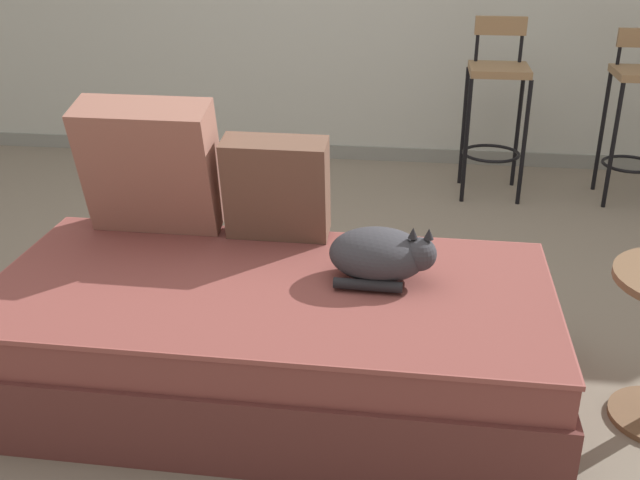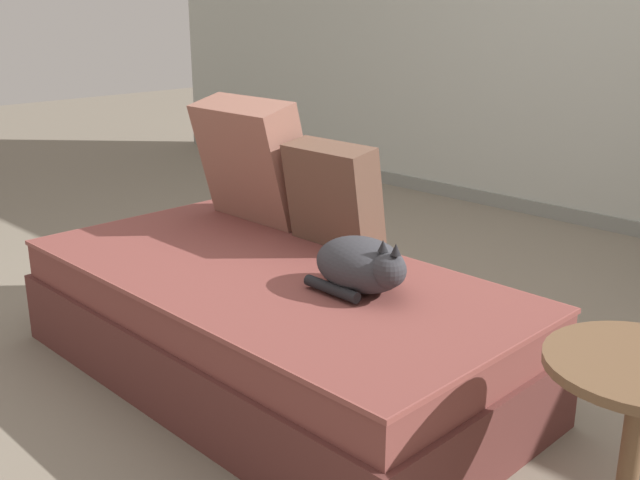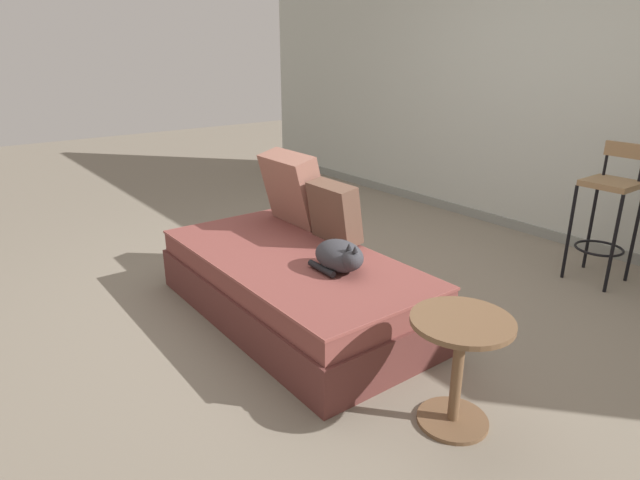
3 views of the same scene
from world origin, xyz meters
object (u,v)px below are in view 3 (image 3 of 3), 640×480
(cat, at_px, (340,256))
(couch, at_px, (292,285))
(throw_pillow_corner, at_px, (293,188))
(throw_pillow_middle, at_px, (334,212))
(side_table, at_px, (459,357))
(bar_stool_near_window, at_px, (608,204))

(cat, bearing_deg, couch, -166.56)
(couch, bearing_deg, cat, 13.44)
(throw_pillow_corner, bearing_deg, couch, -36.00)
(couch, height_order, cat, cat)
(throw_pillow_middle, height_order, cat, throw_pillow_middle)
(side_table, bearing_deg, cat, 173.97)
(couch, xyz_separation_m, throw_pillow_middle, (-0.04, 0.36, 0.39))
(throw_pillow_middle, xyz_separation_m, cat, (0.40, -0.28, -0.11))
(throw_pillow_middle, bearing_deg, throw_pillow_corner, 179.42)
(throw_pillow_corner, distance_m, throw_pillow_middle, 0.47)
(cat, height_order, side_table, cat)
(couch, relative_size, cat, 5.27)
(cat, bearing_deg, bar_stool_near_window, 75.25)
(throw_pillow_corner, xyz_separation_m, cat, (0.86, -0.28, -0.17))
(throw_pillow_corner, distance_m, side_table, 1.85)
(bar_stool_near_window, xyz_separation_m, side_table, (0.40, -2.09, -0.22))
(couch, xyz_separation_m, cat, (0.35, 0.08, 0.28))
(throw_pillow_middle, bearing_deg, couch, -83.30)
(couch, relative_size, throw_pillow_middle, 4.79)
(cat, bearing_deg, throw_pillow_corner, 161.77)
(bar_stool_near_window, bearing_deg, throw_pillow_middle, -118.28)
(bar_stool_near_window, bearing_deg, throw_pillow_corner, -129.06)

